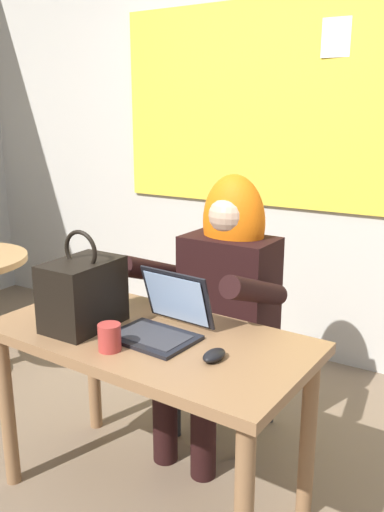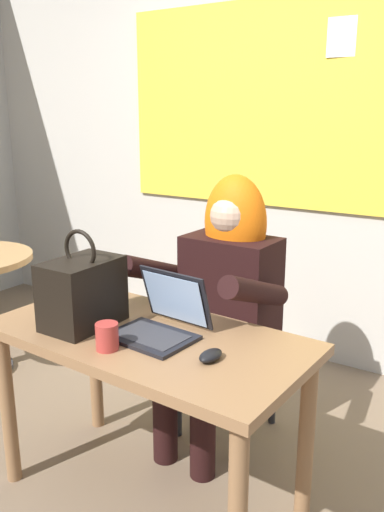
% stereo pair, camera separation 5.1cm
% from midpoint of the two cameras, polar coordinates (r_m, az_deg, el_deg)
% --- Properties ---
extents(ground_plane, '(24.00, 24.00, 0.00)m').
position_cam_midpoint_polar(ground_plane, '(2.34, -8.30, -25.28)').
color(ground_plane, '#75604C').
extents(wall_back_bulletin, '(5.32, 1.80, 2.80)m').
position_cam_midpoint_polar(wall_back_bulletin, '(3.30, 10.98, 13.14)').
color(wall_back_bulletin, beige).
rests_on(wall_back_bulletin, ground).
extents(desk_main, '(1.24, 0.66, 0.72)m').
position_cam_midpoint_polar(desk_main, '(2.05, -5.33, -11.01)').
color(desk_main, '#8E6642').
rests_on(desk_main, ground).
extents(chair_at_desk, '(0.43, 0.43, 0.90)m').
position_cam_midpoint_polar(chair_at_desk, '(2.61, 3.93, -7.70)').
color(chair_at_desk, '#2D3347').
rests_on(chair_at_desk, ground).
extents(person_costumed, '(0.60, 0.61, 1.25)m').
position_cam_midpoint_polar(person_costumed, '(2.42, 2.59, -3.66)').
color(person_costumed, black).
rests_on(person_costumed, ground).
extents(laptop, '(0.32, 0.31, 0.23)m').
position_cam_midpoint_polar(laptop, '(1.98, -3.92, -7.00)').
color(laptop, black).
rests_on(laptop, desk_main).
extents(computer_mouse, '(0.07, 0.11, 0.03)m').
position_cam_midpoint_polar(computer_mouse, '(1.79, 1.54, -10.56)').
color(computer_mouse, black).
rests_on(computer_mouse, desk_main).
extents(handbag, '(0.20, 0.30, 0.38)m').
position_cam_midpoint_polar(handbag, '(2.07, -12.28, -3.88)').
color(handbag, black).
rests_on(handbag, desk_main).
extents(coffee_mug, '(0.08, 0.08, 0.09)m').
position_cam_midpoint_polar(coffee_mug, '(1.88, -9.60, -8.57)').
color(coffee_mug, '#B23833').
rests_on(coffee_mug, desk_main).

